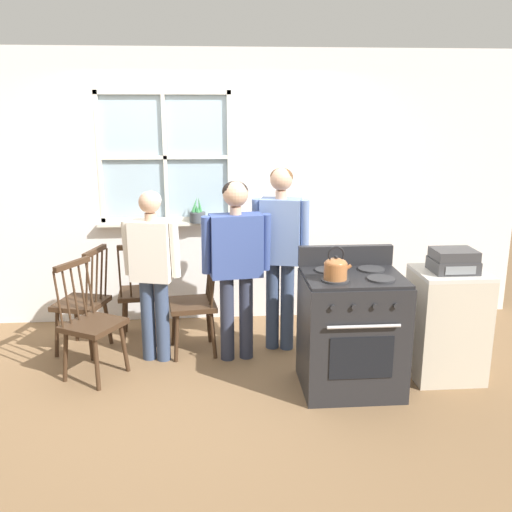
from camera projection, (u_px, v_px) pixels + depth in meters
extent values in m
plane|color=brown|center=(211.00, 377.00, 4.69)|extent=(16.00, 16.00, 0.00)
cube|color=white|center=(376.00, 188.00, 5.83)|extent=(2.96, 0.06, 2.70)
cube|color=white|center=(170.00, 270.00, 5.88)|extent=(1.30, 0.06, 1.04)
cube|color=white|center=(162.00, 68.00, 5.37)|extent=(1.30, 0.06, 0.39)
cube|color=silver|center=(167.00, 224.00, 5.67)|extent=(1.36, 0.10, 0.03)
cube|color=#9EB7C6|center=(165.00, 157.00, 5.59)|extent=(1.24, 0.01, 1.21)
cube|color=silver|center=(165.00, 157.00, 5.56)|extent=(0.04, 0.02, 1.27)
cube|color=silver|center=(165.00, 157.00, 5.56)|extent=(1.30, 0.02, 0.04)
cube|color=silver|center=(99.00, 158.00, 5.52)|extent=(0.04, 0.03, 1.27)
cube|color=silver|center=(230.00, 157.00, 5.61)|extent=(0.04, 0.03, 1.27)
cube|color=silver|center=(162.00, 92.00, 5.41)|extent=(1.30, 0.03, 0.04)
cube|color=silver|center=(168.00, 219.00, 5.72)|extent=(1.30, 0.03, 0.04)
cube|color=#3D2819|center=(81.00, 303.00, 5.10)|extent=(0.50, 0.52, 0.04)
cylinder|color=#3D2819|center=(76.00, 320.00, 5.35)|extent=(0.06, 0.08, 0.43)
cylinder|color=#3D2819|center=(57.00, 334.00, 5.03)|extent=(0.08, 0.06, 0.43)
cylinder|color=#3D2819|center=(108.00, 322.00, 5.29)|extent=(0.08, 0.06, 0.43)
cylinder|color=#3D2819|center=(90.00, 337.00, 4.97)|extent=(0.06, 0.08, 0.43)
cylinder|color=#3D2819|center=(106.00, 273.00, 5.17)|extent=(0.07, 0.04, 0.47)
cylinder|color=#3D2819|center=(101.00, 276.00, 5.09)|extent=(0.07, 0.04, 0.47)
cylinder|color=#3D2819|center=(97.00, 279.00, 5.00)|extent=(0.07, 0.04, 0.47)
cylinder|color=#3D2819|center=(92.00, 282.00, 4.92)|extent=(0.07, 0.04, 0.47)
cylinder|color=#3D2819|center=(87.00, 285.00, 4.83)|extent=(0.07, 0.04, 0.47)
cube|color=#3D2819|center=(95.00, 251.00, 4.94)|extent=(0.14, 0.38, 0.04)
cube|color=#3D2819|center=(192.00, 304.00, 5.07)|extent=(0.45, 0.47, 0.04)
cylinder|color=#3D2819|center=(174.00, 324.00, 5.26)|extent=(0.07, 0.07, 0.43)
cylinder|color=#3D2819|center=(177.00, 338.00, 4.94)|extent=(0.07, 0.07, 0.43)
cylinder|color=#3D2819|center=(209.00, 321.00, 5.32)|extent=(0.07, 0.07, 0.43)
cylinder|color=#3D2819|center=(213.00, 335.00, 5.00)|extent=(0.07, 0.07, 0.43)
cylinder|color=#3D2819|center=(208.00, 272.00, 5.21)|extent=(0.07, 0.03, 0.47)
cylinder|color=#3D2819|center=(210.00, 275.00, 5.13)|extent=(0.07, 0.03, 0.47)
cylinder|color=#3D2819|center=(211.00, 278.00, 5.04)|extent=(0.07, 0.03, 0.47)
cylinder|color=#3D2819|center=(212.00, 281.00, 4.96)|extent=(0.07, 0.03, 0.47)
cylinder|color=#3D2819|center=(214.00, 284.00, 4.87)|extent=(0.07, 0.03, 0.47)
cube|color=#3D2819|center=(210.00, 250.00, 4.98)|extent=(0.09, 0.38, 0.04)
cube|color=#3D2819|center=(93.00, 325.00, 4.59)|extent=(0.56, 0.56, 0.04)
cylinder|color=#3D2819|center=(97.00, 364.00, 4.44)|extent=(0.06, 0.09, 0.43)
cylinder|color=#3D2819|center=(124.00, 348.00, 4.74)|extent=(0.09, 0.06, 0.43)
cylinder|color=#3D2819|center=(65.00, 356.00, 4.57)|extent=(0.09, 0.06, 0.43)
cylinder|color=#3D2819|center=(94.00, 341.00, 4.87)|extent=(0.06, 0.09, 0.43)
cylinder|color=#3D2819|center=(58.00, 301.00, 4.45)|extent=(0.07, 0.05, 0.47)
cylinder|color=#3D2819|center=(67.00, 297.00, 4.53)|extent=(0.07, 0.05, 0.47)
cylinder|color=#3D2819|center=(75.00, 294.00, 4.60)|extent=(0.07, 0.05, 0.47)
cylinder|color=#3D2819|center=(82.00, 291.00, 4.68)|extent=(0.07, 0.05, 0.47)
cylinder|color=#3D2819|center=(90.00, 288.00, 4.76)|extent=(0.07, 0.05, 0.47)
cube|color=#3D2819|center=(72.00, 264.00, 4.54)|extent=(0.22, 0.35, 0.04)
cube|color=#3D2819|center=(142.00, 293.00, 5.37)|extent=(0.45, 0.43, 0.04)
cylinder|color=#3D2819|center=(161.00, 310.00, 5.61)|extent=(0.07, 0.07, 0.43)
cylinder|color=#3D2819|center=(126.00, 312.00, 5.56)|extent=(0.07, 0.07, 0.43)
cylinder|color=#3D2819|center=(161.00, 322.00, 5.31)|extent=(0.07, 0.07, 0.43)
cylinder|color=#3D2819|center=(124.00, 324.00, 5.26)|extent=(0.07, 0.07, 0.43)
cylinder|color=#3D2819|center=(160.00, 273.00, 5.18)|extent=(0.02, 0.07, 0.47)
cylinder|color=#3D2819|center=(150.00, 274.00, 5.17)|extent=(0.02, 0.07, 0.47)
cylinder|color=#3D2819|center=(140.00, 274.00, 5.15)|extent=(0.02, 0.07, 0.47)
cylinder|color=#3D2819|center=(130.00, 275.00, 5.14)|extent=(0.02, 0.07, 0.47)
cylinder|color=#3D2819|center=(120.00, 275.00, 5.12)|extent=(0.02, 0.07, 0.47)
cube|color=#3D2819|center=(139.00, 247.00, 5.09)|extent=(0.38, 0.07, 0.04)
cylinder|color=#384766|center=(148.00, 319.00, 4.95)|extent=(0.12, 0.12, 0.73)
cylinder|color=#384766|center=(162.00, 320.00, 4.93)|extent=(0.12, 0.12, 0.73)
cube|color=white|center=(152.00, 251.00, 4.78)|extent=(0.38, 0.29, 0.51)
cylinder|color=white|center=(127.00, 248.00, 4.79)|extent=(0.10, 0.12, 0.48)
cylinder|color=white|center=(175.00, 250.00, 4.72)|extent=(0.10, 0.12, 0.48)
cylinder|color=tan|center=(150.00, 217.00, 4.71)|extent=(0.10, 0.10, 0.06)
sphere|color=tan|center=(150.00, 202.00, 4.67)|extent=(0.18, 0.18, 0.18)
ellipsoid|color=silver|center=(150.00, 200.00, 4.68)|extent=(0.19, 0.19, 0.15)
cylinder|color=#2D3347|center=(227.00, 318.00, 4.94)|extent=(0.12, 0.12, 0.76)
cylinder|color=#2D3347|center=(246.00, 317.00, 4.97)|extent=(0.12, 0.12, 0.76)
cube|color=#384C8E|center=(236.00, 246.00, 4.79)|extent=(0.46, 0.27, 0.53)
cylinder|color=#384C8E|center=(206.00, 245.00, 4.71)|extent=(0.09, 0.12, 0.49)
cylinder|color=#384C8E|center=(266.00, 242.00, 4.82)|extent=(0.09, 0.12, 0.49)
cylinder|color=tan|center=(236.00, 211.00, 4.71)|extent=(0.10, 0.10, 0.06)
sphere|color=tan|center=(236.00, 194.00, 4.68)|extent=(0.21, 0.21, 0.21)
ellipsoid|color=black|center=(235.00, 192.00, 4.69)|extent=(0.22, 0.22, 0.17)
cylinder|color=#384766|center=(273.00, 305.00, 5.17)|extent=(0.12, 0.12, 0.81)
cylinder|color=#384766|center=(287.00, 306.00, 5.15)|extent=(0.12, 0.12, 0.81)
cube|color=#6B84B7|center=(281.00, 231.00, 4.98)|extent=(0.39, 0.29, 0.57)
cylinder|color=#6B84B7|center=(256.00, 228.00, 4.99)|extent=(0.10, 0.13, 0.53)
cylinder|color=#6B84B7|center=(305.00, 230.00, 4.92)|extent=(0.10, 0.13, 0.53)
cylinder|color=tan|center=(281.00, 195.00, 4.90)|extent=(0.10, 0.10, 0.07)
sphere|color=tan|center=(281.00, 179.00, 4.87)|extent=(0.19, 0.19, 0.19)
ellipsoid|color=brown|center=(281.00, 177.00, 4.88)|extent=(0.20, 0.20, 0.16)
cube|color=#232326|center=(351.00, 334.00, 4.42)|extent=(0.76, 0.64, 0.90)
cube|color=black|center=(354.00, 277.00, 4.30)|extent=(0.74, 0.61, 0.02)
cylinder|color=#2D2D30|center=(335.00, 280.00, 4.16)|extent=(0.20, 0.20, 0.02)
cylinder|color=#2D2D30|center=(381.00, 279.00, 4.18)|extent=(0.20, 0.20, 0.02)
cylinder|color=#2D2D30|center=(328.00, 270.00, 4.41)|extent=(0.20, 0.20, 0.02)
cylinder|color=#2D2D30|center=(371.00, 269.00, 4.43)|extent=(0.20, 0.20, 0.02)
cube|color=#232326|center=(345.00, 255.00, 4.56)|extent=(0.76, 0.06, 0.16)
cube|color=black|center=(362.00, 358.00, 4.12)|extent=(0.47, 0.01, 0.32)
cylinder|color=silver|center=(364.00, 327.00, 4.03)|extent=(0.53, 0.02, 0.02)
cylinder|color=#232326|center=(333.00, 308.00, 3.99)|extent=(0.04, 0.02, 0.04)
cylinder|color=#232326|center=(354.00, 307.00, 4.00)|extent=(0.04, 0.02, 0.04)
cylinder|color=#232326|center=(375.00, 307.00, 4.02)|extent=(0.04, 0.02, 0.04)
cylinder|color=#232326|center=(396.00, 306.00, 4.03)|extent=(0.04, 0.02, 0.04)
cylinder|color=#A86638|center=(335.00, 271.00, 4.14)|extent=(0.17, 0.17, 0.12)
ellipsoid|color=#A86638|center=(336.00, 263.00, 4.13)|extent=(0.16, 0.16, 0.07)
sphere|color=black|center=(336.00, 257.00, 4.11)|extent=(0.03, 0.03, 0.03)
cylinder|color=#A86638|center=(347.00, 268.00, 4.14)|extent=(0.08, 0.03, 0.07)
torus|color=black|center=(336.00, 254.00, 4.11)|extent=(0.12, 0.01, 0.12)
cylinder|color=#42474C|center=(197.00, 217.00, 5.67)|extent=(0.16, 0.16, 0.10)
cylinder|color=#33261C|center=(197.00, 213.00, 5.66)|extent=(0.14, 0.14, 0.01)
cone|color=#388447|center=(199.00, 205.00, 5.65)|extent=(0.05, 0.04, 0.15)
cone|color=#388447|center=(196.00, 209.00, 5.67)|extent=(0.04, 0.05, 0.07)
cone|color=#388447|center=(195.00, 205.00, 5.63)|extent=(0.08, 0.05, 0.16)
cone|color=#388447|center=(198.00, 209.00, 5.63)|extent=(0.04, 0.04, 0.07)
cube|color=beige|center=(446.00, 326.00, 4.62)|extent=(0.55, 0.50, 0.87)
cube|color=beige|center=(451.00, 273.00, 4.50)|extent=(0.55, 0.50, 0.03)
cube|color=#38383A|center=(453.00, 265.00, 4.47)|extent=(0.34, 0.28, 0.10)
cube|color=#38383A|center=(454.00, 254.00, 4.44)|extent=(0.32, 0.27, 0.08)
cube|color=gray|center=(461.00, 271.00, 4.33)|extent=(0.24, 0.01, 0.06)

